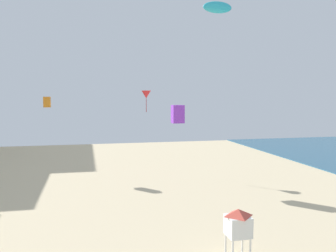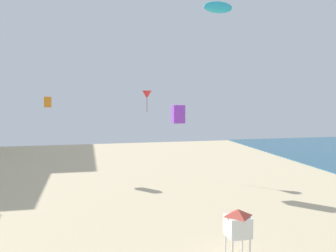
{
  "view_description": "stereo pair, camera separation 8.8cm",
  "coord_description": "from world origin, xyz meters",
  "px_view_note": "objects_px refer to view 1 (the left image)",
  "views": [
    {
      "loc": [
        -0.71,
        -1.1,
        8.04
      ],
      "look_at": [
        3.97,
        19.52,
        6.27
      ],
      "focal_mm": 38.61,
      "sensor_mm": 36.0,
      "label": 1
    },
    {
      "loc": [
        -0.62,
        -1.12,
        8.04
      ],
      "look_at": [
        3.97,
        19.52,
        6.27
      ],
      "focal_mm": 38.61,
      "sensor_mm": 36.0,
      "label": 2
    }
  ],
  "objects_px": {
    "kite_purple_box": "(178,114)",
    "kite_cyan_parafoil": "(217,7)",
    "kite_red_delta": "(146,95)",
    "lifeguard_stand": "(238,223)",
    "kite_orange_box": "(47,102)"
  },
  "relations": [
    {
      "from": "kite_purple_box",
      "to": "kite_cyan_parafoil",
      "type": "bearing_deg",
      "value": -18.35
    },
    {
      "from": "kite_red_delta",
      "to": "kite_cyan_parafoil",
      "type": "height_order",
      "value": "kite_cyan_parafoil"
    },
    {
      "from": "lifeguard_stand",
      "to": "kite_red_delta",
      "type": "height_order",
      "value": "kite_red_delta"
    },
    {
      "from": "lifeguard_stand",
      "to": "kite_cyan_parafoil",
      "type": "bearing_deg",
      "value": 96.33
    },
    {
      "from": "kite_purple_box",
      "to": "kite_cyan_parafoil",
      "type": "relative_size",
      "value": 0.62
    },
    {
      "from": "lifeguard_stand",
      "to": "kite_purple_box",
      "type": "height_order",
      "value": "kite_purple_box"
    },
    {
      "from": "lifeguard_stand",
      "to": "kite_purple_box",
      "type": "bearing_deg",
      "value": 109.04
    },
    {
      "from": "kite_red_delta",
      "to": "kite_purple_box",
      "type": "distance_m",
      "value": 7.1
    },
    {
      "from": "kite_red_delta",
      "to": "kite_orange_box",
      "type": "relative_size",
      "value": 2.07
    },
    {
      "from": "kite_red_delta",
      "to": "kite_cyan_parafoil",
      "type": "distance_m",
      "value": 11.96
    },
    {
      "from": "kite_purple_box",
      "to": "kite_red_delta",
      "type": "bearing_deg",
      "value": 105.09
    },
    {
      "from": "kite_purple_box",
      "to": "kite_orange_box",
      "type": "bearing_deg",
      "value": 145.32
    },
    {
      "from": "kite_red_delta",
      "to": "kite_orange_box",
      "type": "bearing_deg",
      "value": 170.43
    },
    {
      "from": "lifeguard_stand",
      "to": "kite_cyan_parafoil",
      "type": "relative_size",
      "value": 0.97
    },
    {
      "from": "lifeguard_stand",
      "to": "kite_orange_box",
      "type": "bearing_deg",
      "value": 137.39
    }
  ]
}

